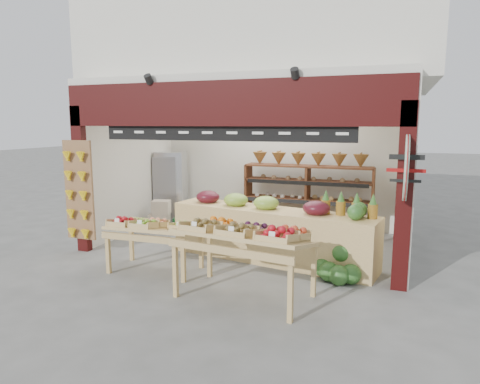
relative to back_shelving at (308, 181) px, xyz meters
name	(u,v)px	position (x,y,z in m)	size (l,w,h in m)	color
ground	(243,250)	(-0.86, -1.73, -1.11)	(60.00, 60.00, 0.00)	#61615D
shop_structure	(269,47)	(-0.86, -0.12, 2.81)	(6.36, 5.12, 5.40)	silver
banana_board	(78,192)	(-3.59, -2.91, 0.00)	(0.60, 0.15, 1.80)	brown
gift_sign	(406,168)	(1.89, -2.88, 0.64)	(0.04, 0.93, 0.92)	silver
back_shelving	(308,181)	(0.00, 0.00, 0.00)	(2.75, 0.45, 1.72)	brown
refrigerator	(172,187)	(-3.26, -0.09, -0.27)	(0.65, 0.65, 1.68)	silver
cardboard_stack	(171,219)	(-2.89, -0.82, -0.87)	(1.04, 0.84, 0.66)	silver
mid_counter	(270,233)	(-0.20, -2.16, -0.62)	(3.67, 1.32, 1.12)	#D8B46E
display_table_left	(150,227)	(-1.88, -3.27, -0.41)	(1.45, 0.85, 0.93)	#D8B46E
display_table_right	(245,234)	(-0.09, -3.79, -0.23)	(1.89, 1.21, 1.11)	#D8B46E
watermelon_pile	(340,266)	(1.04, -2.66, -0.90)	(0.79, 0.75, 0.57)	#194517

